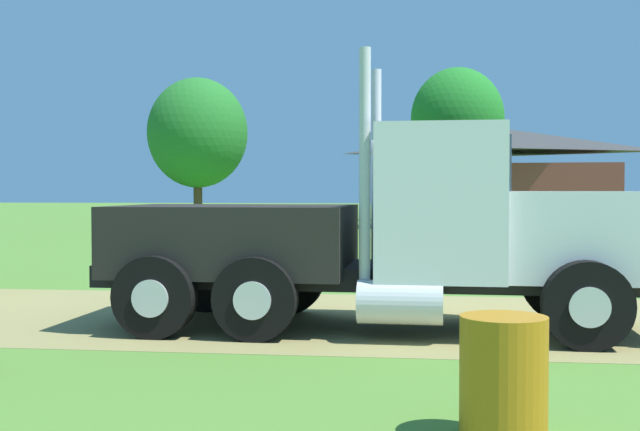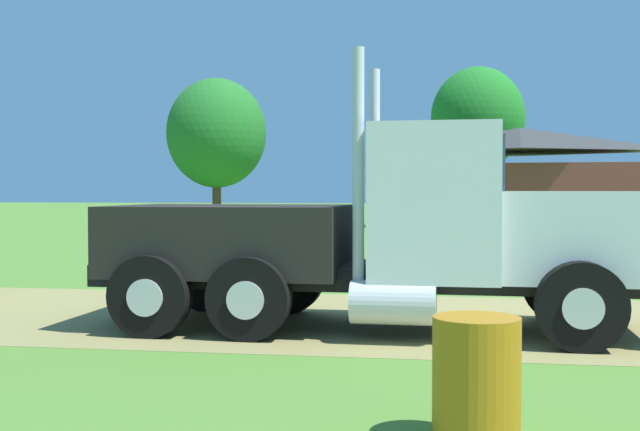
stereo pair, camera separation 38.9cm
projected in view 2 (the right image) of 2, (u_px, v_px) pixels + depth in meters
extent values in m
plane|color=#507F2E|center=(455.00, 322.00, 11.13)|extent=(200.00, 200.00, 0.00)
cube|color=olive|center=(455.00, 321.00, 11.13)|extent=(120.00, 5.22, 0.01)
cube|color=black|center=(369.00, 275.00, 10.58)|extent=(7.16, 1.64, 0.28)
cube|color=white|center=(577.00, 235.00, 10.11)|extent=(1.97, 2.01, 1.09)
cube|color=white|center=(437.00, 202.00, 10.40)|extent=(1.59, 2.28, 1.91)
cube|color=#2D3D4C|center=(500.00, 172.00, 10.25)|extent=(0.08, 1.87, 0.84)
cylinder|color=silver|center=(375.00, 169.00, 11.42)|extent=(0.14, 0.14, 2.80)
cylinder|color=silver|center=(358.00, 165.00, 9.67)|extent=(0.14, 0.14, 2.80)
cylinder|color=silver|center=(393.00, 303.00, 9.55)|extent=(1.01, 0.54, 0.52)
cube|color=black|center=(233.00, 239.00, 10.89)|extent=(3.10, 2.31, 0.90)
cylinder|color=black|center=(559.00, 284.00, 11.25)|extent=(1.01, 0.32, 1.01)
cylinder|color=silver|center=(557.00, 283.00, 11.41)|extent=(0.45, 0.05, 0.45)
cylinder|color=black|center=(581.00, 307.00, 9.04)|extent=(1.01, 0.32, 1.01)
cylinder|color=silver|center=(583.00, 309.00, 8.89)|extent=(0.45, 0.05, 0.45)
cylinder|color=black|center=(207.00, 277.00, 12.15)|extent=(1.01, 0.32, 1.01)
cylinder|color=silver|center=(210.00, 276.00, 12.30)|extent=(0.45, 0.05, 0.45)
cylinder|color=black|center=(150.00, 296.00, 9.94)|extent=(1.01, 0.32, 1.01)
cylinder|color=silver|center=(145.00, 298.00, 9.78)|extent=(0.45, 0.05, 0.45)
cylinder|color=black|center=(289.00, 279.00, 11.93)|extent=(1.01, 0.32, 1.01)
cylinder|color=silver|center=(291.00, 277.00, 12.08)|extent=(0.45, 0.05, 0.45)
cylinder|color=black|center=(249.00, 299.00, 9.72)|extent=(1.01, 0.32, 1.01)
cylinder|color=silver|center=(245.00, 300.00, 9.56)|extent=(0.45, 0.05, 0.45)
cylinder|color=#B27214|center=(476.00, 379.00, 5.83)|extent=(0.63, 0.63, 0.89)
cube|color=brown|center=(519.00, 196.00, 38.67)|extent=(10.72, 6.65, 3.01)
pyramid|color=#363636|center=(519.00, 140.00, 38.59)|extent=(11.26, 6.98, 1.17)
cube|color=black|center=(484.00, 206.00, 36.07)|extent=(1.80, 0.17, 2.20)
cylinder|color=#513823|center=(217.00, 199.00, 40.92)|extent=(0.44, 0.44, 2.67)
ellipsoid|color=#237026|center=(217.00, 133.00, 40.81)|extent=(4.99, 4.99, 5.49)
cylinder|color=#513823|center=(477.00, 188.00, 47.56)|extent=(0.44, 0.44, 3.83)
ellipsoid|color=#207724|center=(478.00, 118.00, 47.43)|extent=(5.43, 5.43, 5.98)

